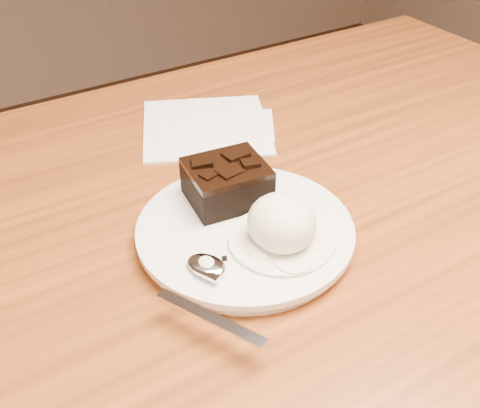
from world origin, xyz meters
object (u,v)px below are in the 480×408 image
plate (245,233)px  brownie (227,185)px  spoon (207,266)px  ice_cream_scoop (282,223)px  napkin (206,126)px

plate → brownie: (0.01, 0.05, 0.03)m
plate → spoon: 0.08m
plate → brownie: bearing=81.0°
ice_cream_scoop → spoon: ice_cream_scoop is taller
plate → ice_cream_scoop: size_ratio=3.18×
ice_cream_scoop → plate: bearing=113.1°
plate → napkin: (0.08, 0.23, -0.01)m
plate → ice_cream_scoop: 0.05m
brownie → plate: bearing=-99.0°
plate → napkin: size_ratio=1.33×
ice_cream_scoop → napkin: ice_cream_scoop is taller
ice_cream_scoop → spoon: 0.08m
plate → napkin: bearing=70.8°
plate → spoon: size_ratio=1.41×
brownie → napkin: bearing=68.1°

